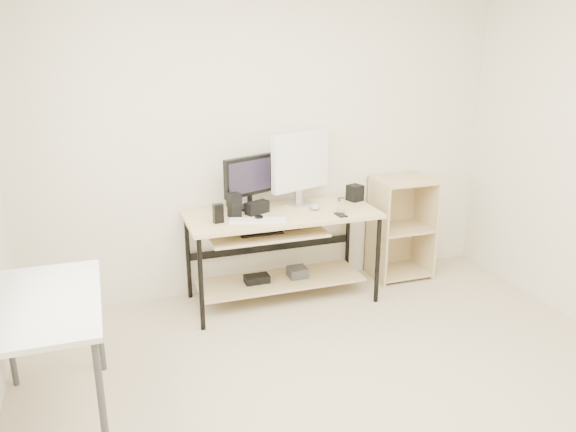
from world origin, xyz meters
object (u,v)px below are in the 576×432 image
at_px(desk, 279,238).
at_px(shelf_unit, 399,227).
at_px(white_imac, 301,163).
at_px(black_monitor, 249,179).
at_px(side_table, 42,314).
at_px(audio_controller, 218,213).

height_order(desk, shelf_unit, shelf_unit).
distance_m(desk, white_imac, 0.63).
distance_m(black_monitor, white_imac, 0.44).
bearing_deg(white_imac, side_table, -166.71).
relative_size(desk, audio_controller, 10.31).
bearing_deg(side_table, desk, 32.65).
height_order(desk, side_table, same).
xyz_separation_m(desk, black_monitor, (-0.18, 0.17, 0.46)).
bearing_deg(side_table, black_monitor, 39.99).
bearing_deg(white_imac, desk, -165.15).
xyz_separation_m(shelf_unit, black_monitor, (-1.36, 0.01, 0.54)).
distance_m(side_table, black_monitor, 1.95).
xyz_separation_m(desk, white_imac, (0.24, 0.17, 0.55)).
height_order(desk, black_monitor, black_monitor).
bearing_deg(audio_controller, white_imac, 8.29).
distance_m(shelf_unit, white_imac, 1.13).
bearing_deg(shelf_unit, white_imac, 179.67).
height_order(side_table, white_imac, white_imac).
distance_m(side_table, audio_controller, 1.51).
xyz_separation_m(white_imac, audio_controller, (-0.74, -0.26, -0.27)).
xyz_separation_m(black_monitor, white_imac, (0.43, -0.01, 0.10)).
relative_size(desk, shelf_unit, 1.67).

